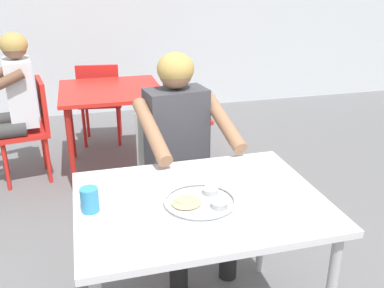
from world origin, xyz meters
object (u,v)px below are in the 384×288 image
(drinking_cup, at_px, (90,199))
(patron_background, at_px, (9,96))
(chair_foreground, at_px, (171,167))
(chair_red_far, at_px, (100,98))
(chair_red_left, at_px, (31,123))
(table_background_red, at_px, (111,99))
(diner_foreground, at_px, (182,143))
(table_foreground, at_px, (200,215))
(thali_tray, at_px, (200,201))
(chair_red_right, at_px, (179,110))

(drinking_cup, xyz_separation_m, patron_background, (-0.54, 1.96, -0.06))
(drinking_cup, bearing_deg, chair_foreground, 58.20)
(chair_red_far, bearing_deg, chair_red_left, -133.04)
(drinking_cup, bearing_deg, table_background_red, 82.75)
(chair_red_left, bearing_deg, table_background_red, 0.22)
(diner_foreground, xyz_separation_m, chair_red_left, (-0.94, 1.36, -0.25))
(chair_red_left, bearing_deg, chair_red_far, 46.96)
(drinking_cup, relative_size, table_background_red, 0.12)
(table_foreground, xyz_separation_m, patron_background, (-0.99, 1.97, 0.07))
(thali_tray, xyz_separation_m, table_background_red, (-0.19, 2.02, -0.10))
(chair_red_left, distance_m, chair_red_far, 0.87)
(thali_tray, bearing_deg, chair_red_left, 112.78)
(chair_red_far, bearing_deg, diner_foreground, -80.16)
(table_foreground, bearing_deg, drinking_cup, 177.97)
(drinking_cup, distance_m, chair_red_right, 2.18)
(chair_foreground, distance_m, diner_foreground, 0.32)
(chair_red_left, xyz_separation_m, chair_red_right, (1.24, 0.02, 0.01))
(table_background_red, relative_size, chair_red_right, 1.00)
(chair_foreground, xyz_separation_m, diner_foreground, (0.02, -0.21, 0.24))
(table_foreground, relative_size, chair_red_right, 1.23)
(diner_foreground, height_order, table_background_red, diner_foreground)
(table_foreground, height_order, diner_foreground, diner_foreground)
(patron_background, bearing_deg, chair_red_right, 1.33)
(thali_tray, distance_m, diner_foreground, 0.67)
(drinking_cup, distance_m, chair_red_far, 2.62)
(chair_red_right, bearing_deg, chair_red_left, -178.97)
(table_foreground, distance_m, chair_foreground, 0.85)
(patron_background, bearing_deg, chair_red_left, 4.09)
(drinking_cup, distance_m, chair_red_left, 2.03)
(chair_red_right, bearing_deg, thali_tray, -100.97)
(table_foreground, bearing_deg, chair_red_left, 113.49)
(table_background_red, xyz_separation_m, chair_red_right, (0.59, 0.02, -0.15))
(chair_red_left, bearing_deg, thali_tray, -67.22)
(chair_red_right, distance_m, chair_red_far, 0.89)
(diner_foreground, relative_size, chair_red_far, 1.49)
(diner_foreground, xyz_separation_m, chair_red_far, (-0.35, 1.99, -0.25))
(patron_background, bearing_deg, diner_foreground, -51.53)
(table_foreground, distance_m, chair_red_far, 2.63)
(table_foreground, height_order, patron_background, patron_background)
(table_foreground, bearing_deg, patron_background, 116.77)
(diner_foreground, bearing_deg, table_background_red, 101.67)
(chair_foreground, height_order, table_background_red, chair_foreground)
(chair_red_far, bearing_deg, chair_foreground, -79.71)
(thali_tray, bearing_deg, diner_foreground, 82.30)
(table_background_red, bearing_deg, chair_foreground, -77.31)
(diner_foreground, relative_size, table_background_red, 1.45)
(table_background_red, height_order, chair_red_left, chair_red_left)
(thali_tray, xyz_separation_m, patron_background, (-0.98, 2.01, -0.02))
(patron_background, bearing_deg, thali_tray, -63.97)
(table_foreground, relative_size, chair_red_far, 1.27)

